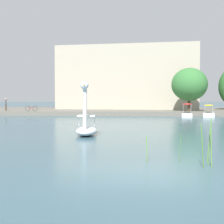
% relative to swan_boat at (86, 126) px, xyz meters
% --- Properties ---
extents(ground_plane, '(432.02, 432.02, 0.00)m').
position_rel_swan_boat_xyz_m(ground_plane, '(3.19, -9.36, -0.55)').
color(ground_plane, '#385966').
extents(shore_bank_far, '(116.36, 20.74, 0.54)m').
position_rel_swan_boat_xyz_m(shore_bank_far, '(3.19, 31.49, -0.28)').
color(shore_bank_far, '#6B665B').
rests_on(shore_bank_far, ground_plane).
extents(swan_boat, '(1.34, 2.50, 3.14)m').
position_rel_swan_boat_xyz_m(swan_boat, '(0.00, 0.00, 0.00)').
color(swan_boat, white).
rests_on(swan_boat, ground_plane).
extents(pedal_boat_red, '(1.54, 2.40, 1.62)m').
position_rel_swan_boat_xyz_m(pedal_boat_red, '(9.11, 20.02, -0.08)').
color(pedal_boat_red, white).
rests_on(pedal_boat_red, ground_plane).
extents(pedal_boat_yellow, '(1.74, 2.59, 1.48)m').
position_rel_swan_boat_xyz_m(pedal_boat_yellow, '(11.66, 20.03, -0.13)').
color(pedal_boat_yellow, white).
rests_on(pedal_boat_yellow, ground_plane).
extents(tree_broadleaf_left, '(5.63, 6.06, 5.64)m').
position_rel_swan_boat_xyz_m(tree_broadleaf_left, '(9.95, 23.53, 3.48)').
color(tree_broadleaf_left, '#423323').
rests_on(tree_broadleaf_left, shore_bank_far).
extents(person_on_path, '(0.28, 0.29, 1.72)m').
position_rel_swan_boat_xyz_m(person_on_path, '(-14.80, 23.92, 0.93)').
color(person_on_path, '#47382D').
rests_on(person_on_path, shore_bank_far).
extents(bicycle_parked, '(1.68, 0.23, 0.69)m').
position_rel_swan_boat_xyz_m(bicycle_parked, '(-10.63, 22.09, 0.33)').
color(bicycle_parked, black).
rests_on(bicycle_parked, shore_bank_far).
extents(parked_van, '(4.98, 2.40, 1.77)m').
position_rel_swan_boat_xyz_m(parked_van, '(10.37, 33.38, 0.95)').
color(parked_van, silver).
rests_on(parked_van, shore_bank_far).
extents(apartment_block, '(22.82, 13.02, 9.90)m').
position_rel_swan_boat_xyz_m(apartment_block, '(1.85, 34.57, 4.94)').
color(apartment_block, '#B2A893').
rests_on(apartment_block, shore_bank_far).
extents(reed_clump_foreground, '(3.30, 1.11, 1.51)m').
position_rel_swan_boat_xyz_m(reed_clump_foreground, '(5.16, -7.85, 0.09)').
color(reed_clump_foreground, '#568E38').
rests_on(reed_clump_foreground, ground_plane).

